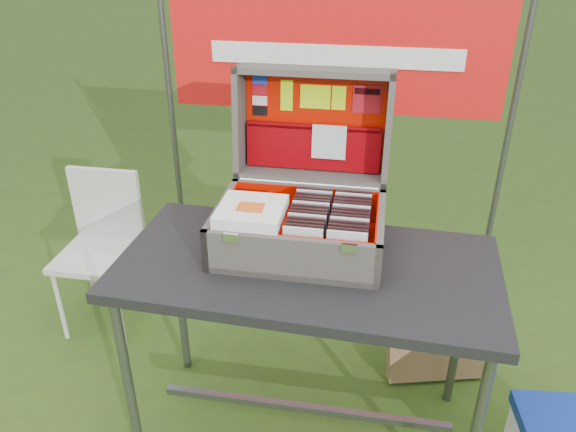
% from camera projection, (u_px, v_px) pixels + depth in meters
% --- Properties ---
extents(ground, '(80.00, 80.00, 0.00)m').
position_uv_depth(ground, '(296.00, 430.00, 2.33)').
color(ground, '#334A1B').
rests_on(ground, ground).
extents(table, '(1.34, 0.71, 0.82)m').
position_uv_depth(table, '(305.00, 353.00, 2.14)').
color(table, '#272728').
rests_on(table, ground).
extents(table_top, '(1.34, 0.71, 0.04)m').
position_uv_depth(table_top, '(307.00, 268.00, 1.96)').
color(table_top, '#272728').
rests_on(table_top, ground).
extents(table_leg_fl, '(0.04, 0.04, 0.78)m').
position_uv_depth(table_leg_fl, '(129.00, 388.00, 2.01)').
color(table_leg_fl, '#59595B').
rests_on(table_leg_fl, ground).
extents(table_leg_bl, '(0.04, 0.04, 0.78)m').
position_uv_depth(table_leg_bl, '(180.00, 299.00, 2.48)').
color(table_leg_bl, '#59595B').
rests_on(table_leg_bl, ground).
extents(table_leg_br, '(0.04, 0.04, 0.78)m').
position_uv_depth(table_leg_br, '(459.00, 330.00, 2.29)').
color(table_leg_br, '#59595B').
rests_on(table_leg_br, ground).
extents(table_brace, '(1.17, 0.03, 0.03)m').
position_uv_depth(table_brace, '(304.00, 408.00, 2.28)').
color(table_brace, '#59595B').
rests_on(table_brace, ground).
extents(suitcase, '(0.59, 0.58, 0.57)m').
position_uv_depth(suitcase, '(303.00, 169.00, 1.95)').
color(suitcase, '#615C57').
rests_on(suitcase, table).
extents(suitcase_base_bottom, '(0.59, 0.42, 0.02)m').
position_uv_depth(suitcase_base_bottom, '(299.00, 245.00, 2.03)').
color(suitcase_base_bottom, '#615C57').
rests_on(suitcase_base_bottom, table_top).
extents(suitcase_base_wall_front, '(0.59, 0.02, 0.16)m').
position_uv_depth(suitcase_base_wall_front, '(290.00, 259.00, 1.82)').
color(suitcase_base_wall_front, '#615C57').
rests_on(suitcase_base_wall_front, table_top).
extents(suitcase_base_wall_back, '(0.59, 0.02, 0.16)m').
position_uv_depth(suitcase_base_wall_back, '(307.00, 204.00, 2.17)').
color(suitcase_base_wall_back, '#615C57').
rests_on(suitcase_base_wall_back, table_top).
extents(suitcase_base_wall_left, '(0.02, 0.42, 0.16)m').
position_uv_depth(suitcase_base_wall_left, '(222.00, 223.00, 2.04)').
color(suitcase_base_wall_left, '#615C57').
rests_on(suitcase_base_wall_left, table_top).
extents(suitcase_base_wall_right, '(0.02, 0.42, 0.16)m').
position_uv_depth(suitcase_base_wall_right, '(380.00, 236.00, 1.95)').
color(suitcase_base_wall_right, '#615C57').
rests_on(suitcase_base_wall_right, table_top).
extents(suitcase_liner_floor, '(0.54, 0.38, 0.01)m').
position_uv_depth(suitcase_liner_floor, '(299.00, 242.00, 2.02)').
color(suitcase_liner_floor, '#C21200').
rests_on(suitcase_liner_floor, suitcase_base_bottom).
extents(suitcase_latch_left, '(0.05, 0.01, 0.03)m').
position_uv_depth(suitcase_latch_left, '(231.00, 238.00, 1.81)').
color(suitcase_latch_left, silver).
rests_on(suitcase_latch_left, suitcase_base_wall_front).
extents(suitcase_latch_right, '(0.05, 0.01, 0.03)m').
position_uv_depth(suitcase_latch_right, '(349.00, 248.00, 1.75)').
color(suitcase_latch_right, silver).
rests_on(suitcase_latch_right, suitcase_base_wall_front).
extents(suitcase_hinge, '(0.53, 0.02, 0.02)m').
position_uv_depth(suitcase_hinge, '(308.00, 184.00, 2.14)').
color(suitcase_hinge, silver).
rests_on(suitcase_hinge, suitcase_base_wall_back).
extents(suitcase_lid_back, '(0.59, 0.07, 0.42)m').
position_uv_depth(suitcase_lid_back, '(315.00, 121.00, 2.19)').
color(suitcase_lid_back, '#615C57').
rests_on(suitcase_lid_back, suitcase_base_wall_back).
extents(suitcase_lid_rim_far, '(0.59, 0.16, 0.04)m').
position_uv_depth(suitcase_lid_rim_far, '(315.00, 71.00, 2.05)').
color(suitcase_lid_rim_far, '#615C57').
rests_on(suitcase_lid_rim_far, suitcase_lid_back).
extents(suitcase_lid_rim_near, '(0.59, 0.16, 0.04)m').
position_uv_depth(suitcase_lid_rim_near, '(311.00, 175.00, 2.21)').
color(suitcase_lid_rim_near, '#615C57').
rests_on(suitcase_lid_rim_near, suitcase_lid_back).
extents(suitcase_lid_rim_left, '(0.02, 0.20, 0.44)m').
position_uv_depth(suitcase_lid_rim_left, '(240.00, 121.00, 2.17)').
color(suitcase_lid_rim_left, '#615C57').
rests_on(suitcase_lid_rim_left, suitcase_lid_back).
extents(suitcase_lid_rim_right, '(0.02, 0.20, 0.44)m').
position_uv_depth(suitcase_lid_rim_right, '(388.00, 129.00, 2.09)').
color(suitcase_lid_rim_right, '#615C57').
rests_on(suitcase_lid_rim_right, suitcase_lid_back).
extents(suitcase_lid_liner, '(0.54, 0.04, 0.37)m').
position_uv_depth(suitcase_lid_liner, '(315.00, 122.00, 2.18)').
color(suitcase_lid_liner, '#C21200').
rests_on(suitcase_lid_liner, suitcase_lid_back).
extents(suitcase_liner_wall_front, '(0.54, 0.01, 0.14)m').
position_uv_depth(suitcase_liner_wall_front, '(290.00, 254.00, 1.83)').
color(suitcase_liner_wall_front, '#C21200').
rests_on(suitcase_liner_wall_front, suitcase_base_bottom).
extents(suitcase_liner_wall_back, '(0.54, 0.01, 0.14)m').
position_uv_depth(suitcase_liner_wall_back, '(307.00, 203.00, 2.15)').
color(suitcase_liner_wall_back, '#C21200').
rests_on(suitcase_liner_wall_back, suitcase_base_bottom).
extents(suitcase_liner_wall_left, '(0.01, 0.38, 0.14)m').
position_uv_depth(suitcase_liner_wall_left, '(226.00, 220.00, 2.03)').
color(suitcase_liner_wall_left, '#C21200').
rests_on(suitcase_liner_wall_left, suitcase_base_bottom).
extents(suitcase_liner_wall_right, '(0.01, 0.38, 0.14)m').
position_uv_depth(suitcase_liner_wall_right, '(376.00, 233.00, 1.95)').
color(suitcase_liner_wall_right, '#C21200').
rests_on(suitcase_liner_wall_right, suitcase_base_bottom).
extents(suitcase_lid_pocket, '(0.52, 0.05, 0.17)m').
position_uv_depth(suitcase_lid_pocket, '(313.00, 148.00, 2.20)').
color(suitcase_lid_pocket, '#7A0106').
rests_on(suitcase_lid_pocket, suitcase_lid_liner).
extents(suitcase_pocket_edge, '(0.51, 0.02, 0.02)m').
position_uv_depth(suitcase_pocket_edge, '(314.00, 127.00, 2.16)').
color(suitcase_pocket_edge, '#7A0106').
rests_on(suitcase_pocket_edge, suitcase_lid_pocket).
extents(suitcase_pocket_cd, '(0.13, 0.02, 0.13)m').
position_uv_depth(suitcase_pocket_cd, '(329.00, 142.00, 2.16)').
color(suitcase_pocket_cd, silver).
rests_on(suitcase_pocket_cd, suitcase_lid_pocket).
extents(lid_sticker_cc_a, '(0.06, 0.01, 0.04)m').
position_uv_depth(lid_sticker_cc_a, '(260.00, 80.00, 2.15)').
color(lid_sticker_cc_a, '#1933B2').
rests_on(lid_sticker_cc_a, suitcase_lid_liner).
extents(lid_sticker_cc_b, '(0.06, 0.01, 0.04)m').
position_uv_depth(lid_sticker_cc_b, '(260.00, 90.00, 2.16)').
color(lid_sticker_cc_b, '#AD121D').
rests_on(lid_sticker_cc_b, suitcase_lid_liner).
extents(lid_sticker_cc_c, '(0.06, 0.01, 0.04)m').
position_uv_depth(lid_sticker_cc_c, '(260.00, 101.00, 2.18)').
color(lid_sticker_cc_c, white).
rests_on(lid_sticker_cc_c, suitcase_lid_liner).
extents(lid_sticker_cc_d, '(0.06, 0.01, 0.04)m').
position_uv_depth(lid_sticker_cc_d, '(260.00, 111.00, 2.19)').
color(lid_sticker_cc_d, black).
rests_on(lid_sticker_cc_d, suitcase_lid_liner).
extents(lid_card_neon_tall, '(0.05, 0.01, 0.12)m').
position_uv_depth(lid_card_neon_tall, '(287.00, 95.00, 2.15)').
color(lid_card_neon_tall, '#BEE90D').
rests_on(lid_card_neon_tall, suitcase_lid_liner).
extents(lid_card_neon_main, '(0.12, 0.01, 0.09)m').
position_uv_depth(lid_card_neon_main, '(315.00, 97.00, 2.14)').
color(lid_card_neon_main, '#BEE90D').
rests_on(lid_card_neon_main, suitcase_lid_liner).
extents(lid_card_neon_small, '(0.05, 0.01, 0.09)m').
position_uv_depth(lid_card_neon_small, '(339.00, 98.00, 2.12)').
color(lid_card_neon_small, '#BEE90D').
rests_on(lid_card_neon_small, suitcase_lid_liner).
extents(lid_sticker_band, '(0.11, 0.01, 0.11)m').
position_uv_depth(lid_sticker_band, '(367.00, 99.00, 2.11)').
color(lid_sticker_band, '#AD121D').
rests_on(lid_sticker_band, suitcase_lid_liner).
extents(lid_sticker_band_bar, '(0.10, 0.01, 0.02)m').
position_uv_depth(lid_sticker_band_bar, '(367.00, 91.00, 2.09)').
color(lid_sticker_band_bar, black).
rests_on(lid_sticker_band_bar, suitcase_lid_liner).
extents(cd_left_0, '(0.13, 0.01, 0.15)m').
position_uv_depth(cd_left_0, '(303.00, 248.00, 1.84)').
color(cd_left_0, silver).
rests_on(cd_left_0, suitcase_liner_floor).
extents(cd_left_1, '(0.13, 0.01, 0.15)m').
position_uv_depth(cd_left_1, '(304.00, 244.00, 1.86)').
color(cd_left_1, black).
rests_on(cd_left_1, suitcase_liner_floor).
extents(cd_left_2, '(0.13, 0.01, 0.15)m').
position_uv_depth(cd_left_2, '(305.00, 241.00, 1.88)').
color(cd_left_2, black).
rests_on(cd_left_2, suitcase_liner_floor).
extents(cd_left_3, '(0.13, 0.01, 0.15)m').
position_uv_depth(cd_left_3, '(306.00, 237.00, 1.90)').
color(cd_left_3, black).
rests_on(cd_left_3, suitcase_liner_floor).
extents(cd_left_4, '(0.13, 0.01, 0.15)m').
position_uv_depth(cd_left_4, '(307.00, 234.00, 1.92)').
color(cd_left_4, silver).
rests_on(cd_left_4, suitcase_liner_floor).
extents(cd_left_5, '(0.13, 0.01, 0.15)m').
position_uv_depth(cd_left_5, '(308.00, 231.00, 1.94)').
color(cd_left_5, black).
rests_on(cd_left_5, suitcase_liner_floor).
extents(cd_left_6, '(0.13, 0.01, 0.15)m').
position_uv_depth(cd_left_6, '(309.00, 227.00, 1.96)').
color(cd_left_6, black).
rests_on(cd_left_6, suitcase_liner_floor).
extents(cd_left_7, '(0.13, 0.01, 0.15)m').
position_uv_depth(cd_left_7, '(310.00, 224.00, 1.98)').
color(cd_left_7, black).
rests_on(cd_left_7, suitcase_liner_floor).
extents(cd_left_8, '(0.13, 0.01, 0.15)m').
position_uv_depth(cd_left_8, '(311.00, 221.00, 2.00)').
color(cd_left_8, silver).
rests_on(cd_left_8, suitcase_liner_floor).
extents(cd_left_9, '(0.13, 0.01, 0.15)m').
position_uv_depth(cd_left_9, '(311.00, 218.00, 2.02)').
color(cd_left_9, black).
rests_on(cd_left_9, suitcase_liner_floor).
extents(cd_left_10, '(0.13, 0.01, 0.15)m').
position_uv_depth(cd_left_10, '(312.00, 215.00, 2.04)').
color(cd_left_10, black).
rests_on(cd_left_10, suitcase_liner_floor).
extents(cd_left_11, '(0.13, 0.01, 0.15)m').
position_uv_depth(cd_left_11, '(313.00, 212.00, 2.06)').
color(cd_left_11, black).
rests_on(cd_left_11, suitcase_liner_floor).
extents(cd_left_12, '(0.13, 0.01, 0.15)m').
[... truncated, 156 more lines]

